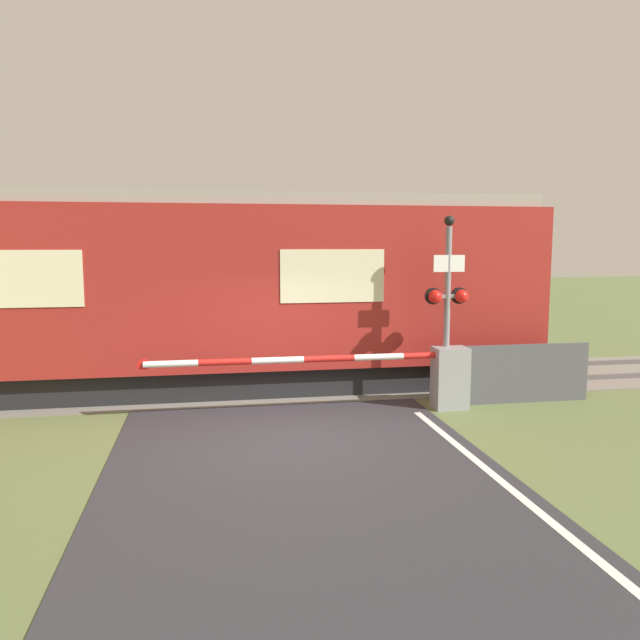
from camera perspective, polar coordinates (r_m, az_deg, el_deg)
The scene contains 6 objects.
ground_plane at distance 9.70m, azimuth -2.67°, elevation -10.78°, with size 80.00×80.00×0.00m, color #5B6B3D.
track_bed at distance 13.10m, azimuth -4.69°, elevation -5.94°, with size 36.00×3.20×0.13m.
train at distance 13.12m, azimuth -23.82°, elevation 2.22°, with size 19.52×2.82×3.90m.
crossing_barrier at distance 11.31m, azimuth 9.53°, elevation -4.93°, with size 5.73×0.44×1.11m.
signal_post at distance 11.40m, azimuth 11.59°, elevation 1.86°, with size 0.80×0.26×3.45m.
roadside_fence at distance 12.26m, azimuth 18.16°, elevation -4.67°, with size 2.57×0.06×1.10m.
Camera 1 is at (-1.18, -9.16, 2.98)m, focal length 35.00 mm.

